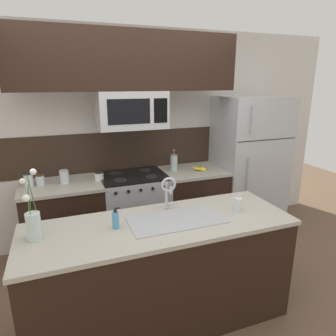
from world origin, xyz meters
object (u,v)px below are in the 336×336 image
Objects in this scene: microwave at (132,110)px; storage_jar_squat at (99,176)px; storage_jar_short at (64,177)px; storage_jar_medium at (40,180)px; sink_faucet at (168,189)px; drinking_glass at (238,205)px; storage_jar_tall at (29,180)px; flower_vase at (33,224)px; french_press at (174,163)px; dish_soap_bottle at (116,220)px; stove_range at (135,211)px; refrigerator at (247,164)px; banana_bunch at (200,169)px.

microwave reaches higher than storage_jar_squat.
storage_jar_short is 0.37m from storage_jar_squat.
storage_jar_medium is 1.52m from sink_faucet.
sink_faucet is at bearing -67.55° from storage_jar_squat.
storage_jar_squat is 1.61m from drinking_glass.
storage_jar_tall is 1.23m from flower_vase.
flower_vase is at bearing -140.99° from french_press.
drinking_glass is (1.03, -0.05, -0.01)m from dish_soap_bottle.
storage_jar_medium is 0.24× the size of flower_vase.
storage_jar_tall is 1.43m from dish_soap_bottle.
dish_soap_bottle is (-0.48, -0.16, -0.13)m from sink_faucet.
storage_jar_medium is 1.54m from french_press.
storage_jar_tall reaches higher than storage_jar_short.
storage_jar_squat is (0.61, -0.04, -0.01)m from storage_jar_medium.
microwave reaches higher than flower_vase.
storage_jar_tall is 0.73m from storage_jar_squat.
storage_jar_tall is (-1.12, 0.04, 0.52)m from stove_range.
refrigerator is 2.72m from storage_jar_tall.
banana_bunch is 0.34m from french_press.
french_press is at bearing 8.61° from microwave.
dish_soap_bottle reaches higher than storage_jar_short.
banana_bunch is at bearing -2.49° from storage_jar_squat.
banana_bunch is 2.17m from flower_vase.
storage_jar_short is at bearing -178.22° from french_press.
storage_jar_short is at bearing 126.71° from sink_faucet.
storage_jar_tall reaches higher than storage_jar_squat.
banana_bunch is (0.84, -0.04, -0.75)m from microwave.
french_press is (1.30, 0.04, 0.03)m from storage_jar_short.
sink_faucet is at bearing -113.87° from french_press.
drinking_glass is (0.06, -1.33, -0.04)m from french_press.
french_press is at bearing 6.40° from stove_range.
storage_jar_medium is 0.72× the size of dish_soap_bottle.
flower_vase is at bearing -172.96° from sink_faucet.
dish_soap_bottle is at bearing -65.67° from storage_jar_medium.
flower_vase is at bearing 176.80° from dish_soap_bottle.
storage_jar_medium is (0.11, -0.00, -0.02)m from storage_jar_tall.
flower_vase is (-1.54, -1.25, 0.02)m from french_press.
stove_range is 1.13m from storage_jar_medium.
french_press reaches higher than storage_jar_squat.
french_press is at bearing 0.89° from storage_jar_medium.
sink_faucet reaches higher than storage_jar_medium.
storage_jar_medium is 1.86m from banana_bunch.
sink_faucet reaches higher than french_press.
flower_vase reaches higher than storage_jar_medium.
microwave is at bearing -171.39° from french_press.
stove_range is at bearing 49.76° from flower_vase.
sink_faucet is (1.05, -1.09, 0.14)m from storage_jar_medium.
storage_jar_medium reaches higher than stove_range.
flower_vase reaches higher than storage_jar_short.
storage_jar_tall is 0.49× the size of sink_faucet.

